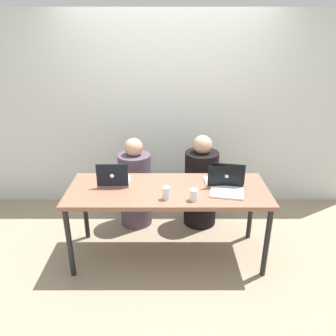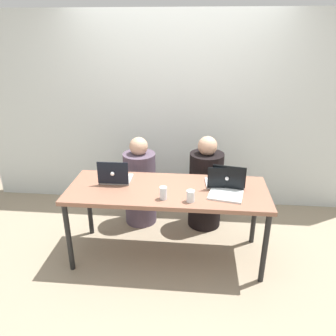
{
  "view_description": "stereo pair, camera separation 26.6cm",
  "coord_description": "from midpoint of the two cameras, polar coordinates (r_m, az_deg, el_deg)",
  "views": [
    {
      "loc": [
        -0.0,
        -2.75,
        2.14
      ],
      "look_at": [
        0.0,
        0.07,
        0.93
      ],
      "focal_mm": 35.0,
      "sensor_mm": 36.0,
      "label": 1
    },
    {
      "loc": [
        0.26,
        -2.74,
        2.14
      ],
      "look_at": [
        0.0,
        0.07,
        0.93
      ],
      "focal_mm": 35.0,
      "sensor_mm": 36.0,
      "label": 2
    }
  ],
  "objects": [
    {
      "name": "ground_plane",
      "position": [
        3.48,
        2.15,
        -14.81
      ],
      "size": [
        12.0,
        12.0,
        0.0
      ],
      "primitive_type": "plane",
      "color": "gray"
    },
    {
      "name": "back_wall",
      "position": [
        4.07,
        3.43,
        9.42
      ],
      "size": [
        4.89,
        0.1,
        2.35
      ],
      "primitive_type": "cube",
      "color": "silver",
      "rests_on": "ground"
    },
    {
      "name": "desk",
      "position": [
        3.1,
        2.34,
        -4.72
      ],
      "size": [
        1.88,
        0.7,
        0.75
      ],
      "color": "#895A46",
      "rests_on": "ground"
    },
    {
      "name": "person_on_left",
      "position": [
        3.79,
        -2.88,
        -3.12
      ],
      "size": [
        0.39,
        0.39,
        1.05
      ],
      "rotation": [
        0.0,
        0.0,
        3.23
      ],
      "color": "#4E404F",
      "rests_on": "ground"
    },
    {
      "name": "person_on_right",
      "position": [
        3.75,
        8.57,
        -3.37
      ],
      "size": [
        0.4,
        0.4,
        1.08
      ],
      "rotation": [
        0.0,
        0.0,
        3.2
      ],
      "color": "black",
      "rests_on": "ground"
    },
    {
      "name": "laptop_back_right",
      "position": [
        3.17,
        12.27,
        -2.35
      ],
      "size": [
        0.37,
        0.27,
        0.22
      ],
      "rotation": [
        0.0,
        0.0,
        3.22
      ],
      "color": "silver",
      "rests_on": "desk"
    },
    {
      "name": "laptop_front_right",
      "position": [
        3.03,
        12.68,
        -3.55
      ],
      "size": [
        0.34,
        0.3,
        0.24
      ],
      "rotation": [
        0.0,
        0.0,
        -0.2
      ],
      "color": "silver",
      "rests_on": "desk"
    },
    {
      "name": "laptop_back_left",
      "position": [
        3.21,
        -6.84,
        -1.6
      ],
      "size": [
        0.3,
        0.28,
        0.24
      ],
      "rotation": [
        0.0,
        0.0,
        3.15
      ],
      "color": "#B4B6B7",
      "rests_on": "desk"
    },
    {
      "name": "water_glass_right",
      "position": [
        2.85,
        6.63,
        -5.07
      ],
      "size": [
        0.07,
        0.07,
        0.1
      ],
      "color": "white",
      "rests_on": "desk"
    },
    {
      "name": "water_glass_center",
      "position": [
        2.87,
        1.83,
        -4.57
      ],
      "size": [
        0.06,
        0.06,
        0.12
      ],
      "color": "silver",
      "rests_on": "desk"
    }
  ]
}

